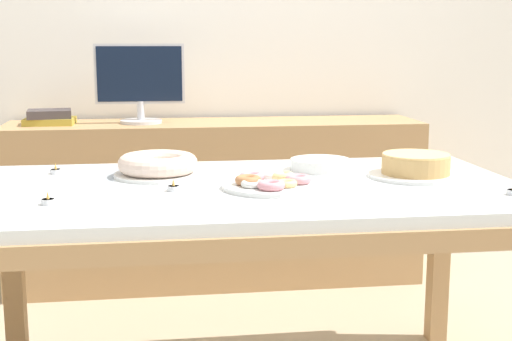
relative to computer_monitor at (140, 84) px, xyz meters
name	(u,v)px	position (x,y,z in m)	size (l,w,h in m)	color
wall_back	(209,20)	(0.36, 0.30, 0.31)	(8.00, 0.10, 2.60)	white
dining_table	(249,211)	(0.36, -1.28, -0.33)	(1.76, 0.97, 0.75)	silver
sideboard	(216,202)	(0.36, 0.00, -0.59)	(2.02, 0.44, 0.80)	tan
computer_monitor	(140,84)	(0.00, 0.00, 0.00)	(0.42, 0.20, 0.38)	silver
book_stack	(50,117)	(-0.43, 0.00, -0.16)	(0.23, 0.19, 0.07)	#B29933
cake_chocolate_round	(416,167)	(0.93, -1.22, -0.21)	(0.31, 0.31, 0.08)	white
cake_golden_bundt	(158,165)	(0.08, -1.09, -0.21)	(0.29, 0.29, 0.08)	white
pastry_platter	(271,183)	(0.42, -1.34, -0.23)	(0.31, 0.31, 0.04)	white
plate_stack	(320,164)	(0.64, -1.05, -0.23)	(0.21, 0.21, 0.04)	white
tealight_near_cakes	(48,201)	(-0.23, -1.47, -0.24)	(0.04, 0.04, 0.04)	silver
tealight_near_front	(56,171)	(-0.27, -1.00, -0.24)	(0.04, 0.04, 0.04)	silver
tealight_right_edge	(173,188)	(0.12, -1.34, -0.24)	(0.04, 0.04, 0.04)	silver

